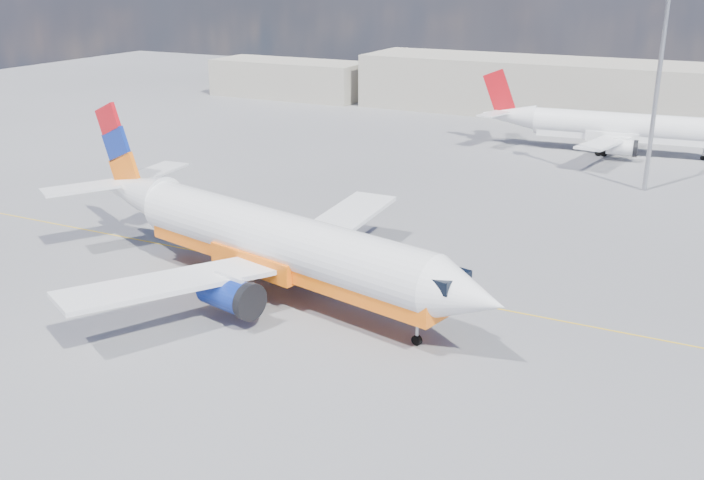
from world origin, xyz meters
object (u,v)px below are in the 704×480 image
at_px(main_jet, 268,240).
at_px(traffic_cone, 303,278).
at_px(second_jet, 613,127).
at_px(gse_tug, 441,276).

distance_m(main_jet, traffic_cone, 4.48).
xyz_separation_m(main_jet, traffic_cone, (1.04, 2.64, -3.47)).
xyz_separation_m(second_jet, traffic_cone, (-12.33, -51.32, -2.81)).
bearing_deg(main_jet, gse_tug, 45.08).
relative_size(main_jet, second_jet, 1.22).
bearing_deg(traffic_cone, gse_tug, 21.59).
bearing_deg(gse_tug, second_jet, 108.88).
height_order(gse_tug, traffic_cone, gse_tug).
relative_size(second_jet, gse_tug, 12.16).
bearing_deg(main_jet, second_jet, 89.42).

